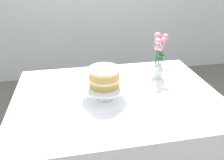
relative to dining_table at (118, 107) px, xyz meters
The scene contains 6 objects.
dining_table is the anchor object (origin of this frame).
linen_napkin 0.13m from the dining_table, behind, with size 0.32×0.32×0.00m, color white.
cake_stand 0.20m from the dining_table, behind, with size 0.29×0.29×0.10m.
layer_cake 0.27m from the dining_table, behind, with size 0.20×0.20×0.13m.
flower_vase 0.50m from the dining_table, 30.83° to the left, with size 0.12×0.12×0.35m.
loose_petal_0 0.34m from the dining_table, 82.10° to the left, with size 0.04×0.02×0.01m, color pink.
Camera 1 is at (-0.27, -1.26, 1.53)m, focal length 35.20 mm.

